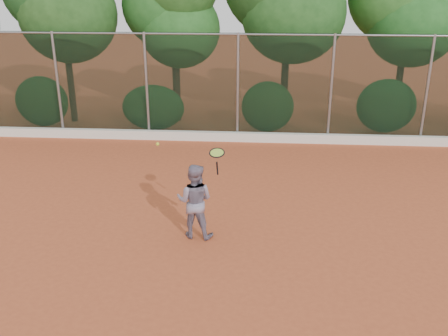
{
  "coord_description": "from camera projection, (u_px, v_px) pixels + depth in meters",
  "views": [
    {
      "loc": [
        0.75,
        -9.05,
        5.09
      ],
      "look_at": [
        0.0,
        1.0,
        1.25
      ],
      "focal_mm": 40.0,
      "sensor_mm": 36.0,
      "label": 1
    }
  ],
  "objects": [
    {
      "name": "foliage_backdrop",
      "position": [
        225.0,
        0.0,
        17.13
      ],
      "size": [
        23.7,
        3.63,
        7.55
      ],
      "color": "#4A2D1C",
      "rests_on": "ground"
    },
    {
      "name": "tennis_racket",
      "position": [
        217.0,
        155.0,
        9.78
      ],
      "size": [
        0.33,
        0.33,
        0.57
      ],
      "color": "black",
      "rests_on": "ground"
    },
    {
      "name": "chainlink_fence",
      "position": [
        238.0,
        85.0,
        16.16
      ],
      "size": [
        24.09,
        0.09,
        3.5
      ],
      "color": "black",
      "rests_on": "ground"
    },
    {
      "name": "concrete_curb",
      "position": [
        237.0,
        137.0,
        16.6
      ],
      "size": [
        24.0,
        0.2,
        0.3
      ],
      "primitive_type": "cube",
      "color": "silver",
      "rests_on": "ground"
    },
    {
      "name": "tennis_player",
      "position": [
        195.0,
        201.0,
        10.26
      ],
      "size": [
        0.85,
        0.71,
        1.6
      ],
      "primitive_type": "imported",
      "rotation": [
        0.0,
        0.0,
        3.0
      ],
      "color": "gray",
      "rests_on": "ground"
    },
    {
      "name": "ground",
      "position": [
        220.0,
        242.0,
        10.3
      ],
      "size": [
        80.0,
        80.0,
        0.0
      ],
      "primitive_type": "plane",
      "color": "#B9512B",
      "rests_on": "ground"
    },
    {
      "name": "tennis_ball_in_flight",
      "position": [
        158.0,
        144.0,
        10.39
      ],
      "size": [
        0.07,
        0.07,
        0.07
      ],
      "color": "#CCD731",
      "rests_on": "ground"
    }
  ]
}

